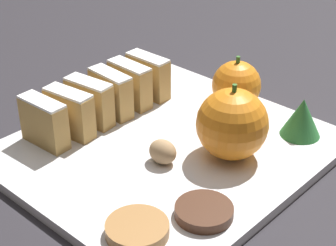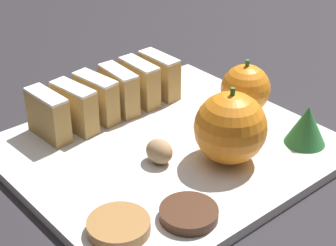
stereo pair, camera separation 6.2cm
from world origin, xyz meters
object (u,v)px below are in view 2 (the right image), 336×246
at_px(orange_far, 246,89).
at_px(walnut, 159,151).
at_px(orange_near, 230,128).
at_px(chocolate_cookie, 189,214).

distance_m(orange_far, walnut, 0.16).
bearing_deg(orange_near, chocolate_cookie, -65.73).
bearing_deg(chocolate_cookie, orange_far, 118.89).
distance_m(orange_near, walnut, 0.08).
relative_size(orange_near, orange_far, 1.24).
xyz_separation_m(orange_near, walnut, (-0.05, -0.06, -0.03)).
distance_m(orange_near, orange_far, 0.11).
bearing_deg(walnut, chocolate_cookie, -23.74).
relative_size(orange_near, chocolate_cookie, 1.55).
bearing_deg(orange_far, orange_near, -56.55).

